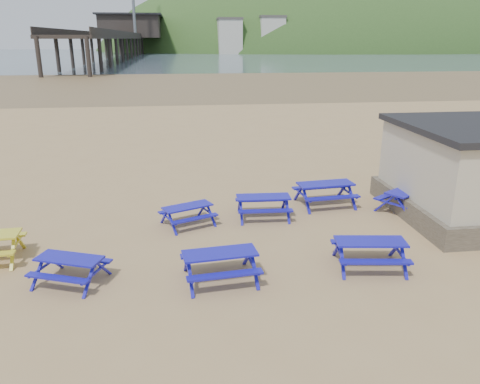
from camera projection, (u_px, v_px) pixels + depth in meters
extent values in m
plane|color=tan|center=(201.00, 241.00, 14.04)|extent=(400.00, 400.00, 0.00)
plane|color=brown|center=(182.00, 81.00, 65.85)|extent=(400.00, 400.00, 0.00)
plane|color=#475966|center=(179.00, 55.00, 174.19)|extent=(400.00, 400.00, 0.00)
cube|color=#0C16A2|center=(187.00, 206.00, 15.05)|extent=(1.69, 1.20, 0.04)
cube|color=#0C16A2|center=(181.00, 209.00, 15.55)|extent=(1.53, 0.84, 0.04)
cube|color=#0C16A2|center=(195.00, 219.00, 14.70)|extent=(1.53, 0.84, 0.04)
cube|color=#0C16A2|center=(326.00, 184.00, 16.81)|extent=(2.07, 0.97, 0.06)
cube|color=#0C16A2|center=(318.00, 187.00, 17.52)|extent=(2.02, 0.47, 0.06)
cube|color=#0C16A2|center=(333.00, 198.00, 16.29)|extent=(2.02, 0.47, 0.06)
cube|color=#0C16A2|center=(409.00, 190.00, 16.20)|extent=(2.03, 1.68, 0.05)
cube|color=#0C16A2|center=(392.00, 194.00, 16.76)|extent=(1.77, 1.27, 0.05)
cube|color=#0C16A2|center=(426.00, 203.00, 15.82)|extent=(1.77, 1.27, 0.05)
cube|color=#0C16A2|center=(69.00, 258.00, 11.45)|extent=(1.74, 1.18, 0.05)
cube|color=#0C16A2|center=(82.00, 258.00, 12.03)|extent=(1.60, 0.80, 0.05)
cube|color=#0C16A2|center=(57.00, 278.00, 11.03)|extent=(1.60, 0.80, 0.05)
cube|color=#0C16A2|center=(220.00, 253.00, 11.53)|extent=(1.90, 0.91, 0.05)
cube|color=#0C16A2|center=(216.00, 253.00, 12.19)|extent=(1.85, 0.45, 0.05)
cube|color=#0C16A2|center=(225.00, 275.00, 11.06)|extent=(1.85, 0.45, 0.05)
cube|color=#0C16A2|center=(371.00, 242.00, 12.21)|extent=(1.90, 0.94, 0.05)
cube|color=#0C16A2|center=(364.00, 242.00, 12.87)|extent=(1.84, 0.49, 0.05)
cube|color=#0C16A2|center=(376.00, 262.00, 11.72)|extent=(1.84, 0.49, 0.05)
cube|color=black|center=(130.00, 38.00, 174.86)|extent=(9.00, 220.00, 0.60)
cube|color=black|center=(132.00, 27.00, 183.97)|extent=(22.00, 30.00, 8.00)
cube|color=black|center=(131.00, 15.00, 182.62)|extent=(24.00, 32.00, 0.60)
ellipsoid|color=#2D4C1E|center=(352.00, 70.00, 244.70)|extent=(264.00, 144.00, 108.00)
cube|color=#0C16A2|center=(263.00, 197.00, 15.67)|extent=(1.82, 0.77, 0.05)
cube|color=#0C16A2|center=(261.00, 199.00, 16.32)|extent=(1.80, 0.33, 0.05)
cube|color=#0C16A2|center=(266.00, 211.00, 15.19)|extent=(1.80, 0.33, 0.05)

